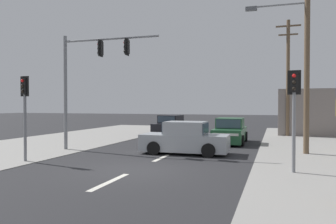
{
  "coord_description": "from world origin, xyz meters",
  "views": [
    {
      "loc": [
        4.82,
        -10.91,
        2.36
      ],
      "look_at": [
        -0.09,
        4.0,
        2.03
      ],
      "focal_mm": 35.0,
      "sensor_mm": 36.0,
      "label": 1
    }
  ],
  "objects_px": {
    "pedestal_signal_right_kerb": "(294,103)",
    "sedan_oncoming_near": "(230,132)",
    "sedan_crossing_left": "(171,126)",
    "utility_pole_midground_right": "(304,42)",
    "sedan_receding_far": "(185,139)",
    "traffic_signal_mast": "(87,71)",
    "utility_pole_background_right": "(288,75)",
    "pedestal_signal_left_kerb": "(25,104)"
  },
  "relations": [
    {
      "from": "utility_pole_midground_right",
      "to": "utility_pole_background_right",
      "type": "xyz_separation_m",
      "value": [
        -0.41,
        9.4,
        -0.77
      ]
    },
    {
      "from": "utility_pole_background_right",
      "to": "sedan_oncoming_near",
      "type": "xyz_separation_m",
      "value": [
        -3.54,
        -6.01,
        -3.92
      ]
    },
    {
      "from": "traffic_signal_mast",
      "to": "utility_pole_background_right",
      "type": "bearing_deg",
      "value": 48.86
    },
    {
      "from": "utility_pole_background_right",
      "to": "sedan_oncoming_near",
      "type": "bearing_deg",
      "value": -120.49
    },
    {
      "from": "utility_pole_background_right",
      "to": "sedan_crossing_left",
      "type": "height_order",
      "value": "utility_pole_background_right"
    },
    {
      "from": "traffic_signal_mast",
      "to": "pedestal_signal_left_kerb",
      "type": "distance_m",
      "value": 4.16
    },
    {
      "from": "traffic_signal_mast",
      "to": "sedan_oncoming_near",
      "type": "distance_m",
      "value": 9.33
    },
    {
      "from": "utility_pole_midground_right",
      "to": "traffic_signal_mast",
      "type": "relative_size",
      "value": 1.68
    },
    {
      "from": "pedestal_signal_right_kerb",
      "to": "pedestal_signal_left_kerb",
      "type": "distance_m",
      "value": 10.57
    },
    {
      "from": "sedan_oncoming_near",
      "to": "sedan_crossing_left",
      "type": "height_order",
      "value": "same"
    },
    {
      "from": "pedestal_signal_left_kerb",
      "to": "sedan_crossing_left",
      "type": "distance_m",
      "value": 14.08
    },
    {
      "from": "utility_pole_background_right",
      "to": "traffic_signal_mast",
      "type": "height_order",
      "value": "utility_pole_background_right"
    },
    {
      "from": "utility_pole_midground_right",
      "to": "traffic_signal_mast",
      "type": "bearing_deg",
      "value": -168.16
    },
    {
      "from": "utility_pole_background_right",
      "to": "sedan_oncoming_near",
      "type": "height_order",
      "value": "utility_pole_background_right"
    },
    {
      "from": "sedan_oncoming_near",
      "to": "sedan_crossing_left",
      "type": "distance_m",
      "value": 6.93
    },
    {
      "from": "pedestal_signal_left_kerb",
      "to": "sedan_oncoming_near",
      "type": "xyz_separation_m",
      "value": [
        7.24,
        9.34,
        -1.71
      ]
    },
    {
      "from": "traffic_signal_mast",
      "to": "pedestal_signal_right_kerb",
      "type": "xyz_separation_m",
      "value": [
        9.88,
        -2.69,
        -1.73
      ]
    },
    {
      "from": "sedan_oncoming_near",
      "to": "sedan_receding_far",
      "type": "distance_m",
      "value": 5.29
    },
    {
      "from": "sedan_oncoming_near",
      "to": "sedan_crossing_left",
      "type": "bearing_deg",
      "value": 139.6
    },
    {
      "from": "pedestal_signal_left_kerb",
      "to": "traffic_signal_mast",
      "type": "bearing_deg",
      "value": 80.33
    },
    {
      "from": "utility_pole_background_right",
      "to": "pedestal_signal_left_kerb",
      "type": "bearing_deg",
      "value": -125.09
    },
    {
      "from": "utility_pole_background_right",
      "to": "sedan_oncoming_near",
      "type": "distance_m",
      "value": 8.0
    },
    {
      "from": "traffic_signal_mast",
      "to": "sedan_crossing_left",
      "type": "height_order",
      "value": "traffic_signal_mast"
    },
    {
      "from": "utility_pole_background_right",
      "to": "traffic_signal_mast",
      "type": "relative_size",
      "value": 1.46
    },
    {
      "from": "utility_pole_midground_right",
      "to": "sedan_receding_far",
      "type": "bearing_deg",
      "value": -162.88
    },
    {
      "from": "utility_pole_midground_right",
      "to": "sedan_receding_far",
      "type": "distance_m",
      "value": 7.39
    },
    {
      "from": "utility_pole_midground_right",
      "to": "sedan_oncoming_near",
      "type": "bearing_deg",
      "value": 139.27
    },
    {
      "from": "pedestal_signal_right_kerb",
      "to": "sedan_oncoming_near",
      "type": "distance_m",
      "value": 9.08
    },
    {
      "from": "sedan_oncoming_near",
      "to": "sedan_crossing_left",
      "type": "xyz_separation_m",
      "value": [
        -5.28,
        4.49,
        0.0
      ]
    },
    {
      "from": "sedan_receding_far",
      "to": "sedan_crossing_left",
      "type": "xyz_separation_m",
      "value": [
        -3.77,
        9.57,
        0.0
      ]
    },
    {
      "from": "sedan_oncoming_near",
      "to": "pedestal_signal_right_kerb",
      "type": "bearing_deg",
      "value": -68.48
    },
    {
      "from": "utility_pole_midground_right",
      "to": "sedan_receding_far",
      "type": "height_order",
      "value": "utility_pole_midground_right"
    },
    {
      "from": "pedestal_signal_right_kerb",
      "to": "sedan_receding_far",
      "type": "relative_size",
      "value": 0.83
    },
    {
      "from": "pedestal_signal_left_kerb",
      "to": "sedan_oncoming_near",
      "type": "distance_m",
      "value": 11.94
    },
    {
      "from": "utility_pole_background_right",
      "to": "sedan_crossing_left",
      "type": "relative_size",
      "value": 2.03
    },
    {
      "from": "sedan_crossing_left",
      "to": "sedan_receding_far",
      "type": "bearing_deg",
      "value": -68.5
    },
    {
      "from": "sedan_crossing_left",
      "to": "traffic_signal_mast",
      "type": "bearing_deg",
      "value": -97.51
    },
    {
      "from": "sedan_oncoming_near",
      "to": "sedan_receding_far",
      "type": "height_order",
      "value": "same"
    },
    {
      "from": "utility_pole_midground_right",
      "to": "sedan_oncoming_near",
      "type": "relative_size",
      "value": 2.37
    },
    {
      "from": "pedestal_signal_left_kerb",
      "to": "utility_pole_midground_right",
      "type": "bearing_deg",
      "value": 27.99
    },
    {
      "from": "utility_pole_midground_right",
      "to": "sedan_oncoming_near",
      "type": "distance_m",
      "value": 7.01
    },
    {
      "from": "pedestal_signal_left_kerb",
      "to": "pedestal_signal_right_kerb",
      "type": "bearing_deg",
      "value": 5.69
    }
  ]
}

